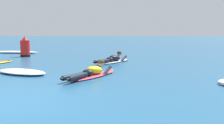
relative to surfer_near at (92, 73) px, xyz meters
The scene contains 6 objects.
ground_plane 7.21m from the surfer_near, 101.61° to the left, with size 120.00×120.00×0.00m, color #235B84.
surfer_near is the anchor object (origin of this frame).
surfer_far 3.89m from the surfer_near, 85.06° to the left, with size 1.57×2.37×0.54m.
whitewater_mid_left 2.47m from the surfer_near, behind, with size 2.15×1.63×0.14m.
whitewater_back 10.43m from the surfer_near, 127.02° to the left, with size 3.05×0.72×0.16m.
channel_marker_buoy 7.87m from the surfer_near, 127.34° to the left, with size 0.54×0.54×1.15m.
Camera 1 is at (2.80, -5.32, 1.44)m, focal length 43.25 mm.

